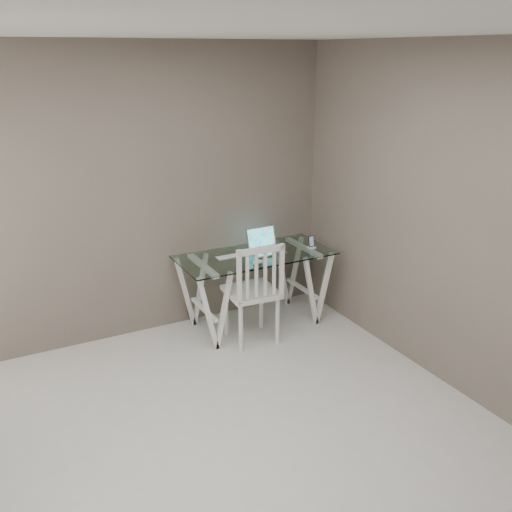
{
  "coord_description": "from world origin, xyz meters",
  "views": [
    {
      "loc": [
        -1.31,
        -2.73,
        2.6
      ],
      "look_at": [
        0.95,
        1.55,
        0.85
      ],
      "focal_mm": 40.0,
      "sensor_mm": 36.0,
      "label": 1
    }
  ],
  "objects": [
    {
      "name": "mouse",
      "position": [
        1.01,
        1.61,
        0.76
      ],
      "size": [
        0.11,
        0.06,
        0.03
      ],
      "primitive_type": "ellipsoid",
      "color": "silver",
      "rests_on": "desk"
    },
    {
      "name": "room",
      "position": [
        -0.06,
        0.02,
        1.72
      ],
      "size": [
        4.5,
        4.52,
        2.71
      ],
      "color": "beige",
      "rests_on": "ground"
    },
    {
      "name": "phone_dock",
      "position": [
        1.69,
        1.75,
        0.78
      ],
      "size": [
        0.07,
        0.07,
        0.12
      ],
      "color": "white",
      "rests_on": "desk"
    },
    {
      "name": "laptop",
      "position": [
        1.24,
        1.9,
        0.8
      ],
      "size": [
        0.32,
        0.28,
        0.22
      ],
      "color": "#BBBBBF",
      "rests_on": "desk"
    },
    {
      "name": "chair",
      "position": [
        0.92,
        1.51,
        0.55
      ],
      "size": [
        0.49,
        0.49,
        1.0
      ],
      "rotation": [
        0.0,
        0.0,
        -0.07
      ],
      "color": "silver",
      "rests_on": "ground"
    },
    {
      "name": "desk",
      "position": [
        1.1,
        1.85,
        0.38
      ],
      "size": [
        1.5,
        0.7,
        0.75
      ],
      "color": "silver",
      "rests_on": "ground"
    },
    {
      "name": "keyboard",
      "position": [
        0.84,
        1.9,
        0.75
      ],
      "size": [
        0.26,
        0.11,
        0.01
      ],
      "primitive_type": "cube",
      "color": "silver",
      "rests_on": "desk"
    }
  ]
}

